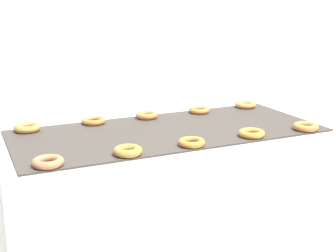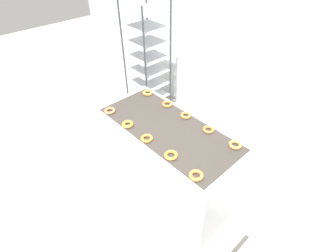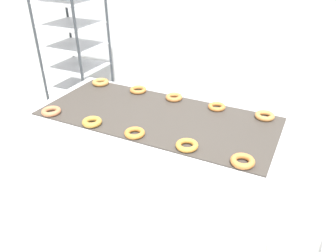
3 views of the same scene
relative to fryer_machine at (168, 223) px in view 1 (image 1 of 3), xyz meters
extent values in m
cube|color=silver|center=(0.00, 1.52, 0.92)|extent=(8.00, 0.05, 2.80)
cube|color=#B7BABF|center=(0.00, 0.00, 0.00)|extent=(1.57, 0.71, 0.96)
cube|color=#38332D|center=(0.00, 0.00, 0.48)|extent=(1.44, 0.63, 0.01)
cube|color=#262628|center=(0.43, -0.32, 0.19)|extent=(0.12, 0.07, 0.10)
torus|color=#AF6A44|center=(-0.61, -0.26, 0.50)|extent=(0.12, 0.12, 0.03)
torus|color=#AA7D31|center=(-0.29, -0.26, 0.50)|extent=(0.12, 0.12, 0.03)
torus|color=#BC732E|center=(-0.01, -0.26, 0.50)|extent=(0.11, 0.11, 0.03)
torus|color=#BE8032|center=(0.30, -0.25, 0.50)|extent=(0.12, 0.12, 0.03)
torus|color=#BE7135|center=(0.60, -0.26, 0.50)|extent=(0.12, 0.12, 0.03)
torus|color=#B17A3B|center=(-0.61, 0.26, 0.50)|extent=(0.12, 0.12, 0.03)
torus|color=#AF6C30|center=(-0.29, 0.26, 0.50)|extent=(0.12, 0.12, 0.03)
torus|color=#B56E36|center=(-0.01, 0.26, 0.50)|extent=(0.11, 0.11, 0.03)
torus|color=#B96E32|center=(0.30, 0.25, 0.50)|extent=(0.11, 0.11, 0.03)
torus|color=#BE7C3F|center=(0.60, 0.25, 0.50)|extent=(0.12, 0.12, 0.03)
camera|label=1|loc=(-0.87, -1.93, 1.09)|focal=50.00mm
camera|label=2|loc=(1.43, -1.35, 2.08)|focal=28.00mm
camera|label=3|loc=(0.83, -1.57, 1.43)|focal=35.00mm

